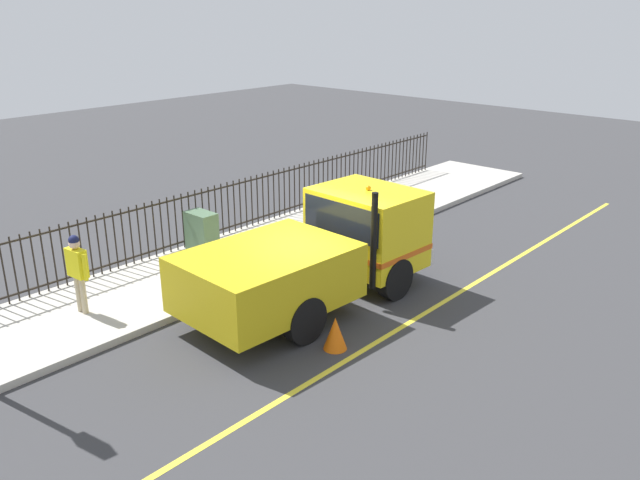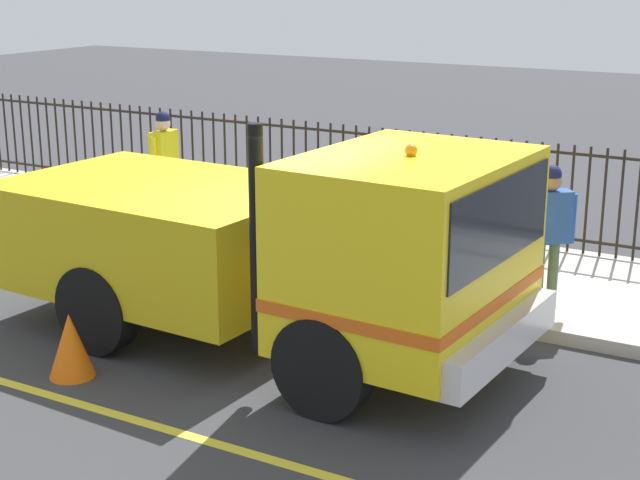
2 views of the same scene
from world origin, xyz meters
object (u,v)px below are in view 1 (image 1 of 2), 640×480
(worker_standing, at_px, (314,209))
(work_truck, at_px, (326,248))
(pedestrian_distant, at_px, (77,266))
(utility_cabinet, at_px, (202,232))
(traffic_cone, at_px, (335,333))

(worker_standing, bearing_deg, work_truck, 8.78)
(pedestrian_distant, bearing_deg, utility_cabinet, 98.98)
(worker_standing, height_order, pedestrian_distant, pedestrian_distant)
(utility_cabinet, xyz_separation_m, traffic_cone, (-5.70, 1.32, -0.36))
(worker_standing, relative_size, utility_cabinet, 1.58)
(utility_cabinet, bearing_deg, traffic_cone, 166.92)
(work_truck, xyz_separation_m, pedestrian_distant, (3.13, 4.13, -0.03))
(pedestrian_distant, bearing_deg, worker_standing, 76.93)
(work_truck, height_order, worker_standing, work_truck)
(traffic_cone, bearing_deg, utility_cabinet, -13.08)
(utility_cabinet, distance_m, traffic_cone, 5.86)
(work_truck, relative_size, pedestrian_distant, 3.50)
(utility_cabinet, bearing_deg, worker_standing, -129.25)
(worker_standing, bearing_deg, traffic_cone, 8.32)
(pedestrian_distant, xyz_separation_m, traffic_cone, (-4.75, -2.58, -0.87))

